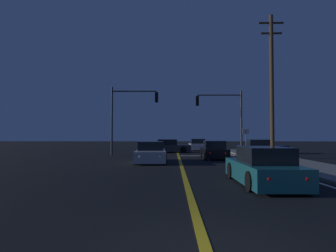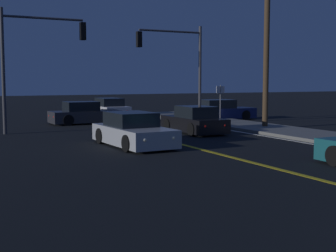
{
  "view_description": "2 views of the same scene",
  "coord_description": "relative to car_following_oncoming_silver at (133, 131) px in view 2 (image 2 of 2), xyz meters",
  "views": [
    {
      "loc": [
        -0.5,
        -4.1,
        1.74
      ],
      "look_at": [
        -0.86,
        17.87,
        2.47
      ],
      "focal_mm": 30.39,
      "sensor_mm": 36.0,
      "label": 1
    },
    {
      "loc": [
        -9.06,
        -2.89,
        2.61
      ],
      "look_at": [
        -1.3,
        12.54,
        0.94
      ],
      "focal_mm": 50.39,
      "sensor_mm": 36.0,
      "label": 2
    }
  ],
  "objects": [
    {
      "name": "car_distant_tail_black",
      "position": [
        4.55,
        3.02,
        -0.0
      ],
      "size": [
        1.84,
        4.2,
        1.34
      ],
      "rotation": [
        0.0,
        0.0,
        -0.01
      ],
      "color": "black",
      "rests_on": "ground"
    },
    {
      "name": "traffic_signal_near_right",
      "position": [
        6.3,
        8.03,
        3.39
      ],
      "size": [
        4.32,
        0.28,
        5.92
      ],
      "rotation": [
        0.0,
        0.0,
        3.14
      ],
      "color": "#38383D",
      "rests_on": "ground"
    },
    {
      "name": "utility_pole_right",
      "position": [
        8.93,
        2.96,
        5.09
      ],
      "size": [
        1.89,
        0.3,
        10.91
      ],
      "color": "#4C3823",
      "rests_on": "ground"
    },
    {
      "name": "car_lead_oncoming_white",
      "position": [
        4.35,
        15.17,
        0.0
      ],
      "size": [
        1.91,
        4.7,
        1.34
      ],
      "rotation": [
        0.0,
        0.0,
        0.0
      ],
      "color": "silver",
      "rests_on": "ground"
    },
    {
      "name": "car_following_oncoming_silver",
      "position": [
        0.0,
        0.0,
        0.0
      ],
      "size": [
        2.12,
        4.43,
        1.34
      ],
      "rotation": [
        0.0,
        0.0,
        3.19
      ],
      "color": "#B2B5BA",
      "rests_on": "ground"
    },
    {
      "name": "traffic_signal_far_left",
      "position": [
        -2.53,
        6.63,
        3.48
      ],
      "size": [
        4.21,
        0.28,
        6.08
      ],
      "color": "#38383D",
      "rests_on": "ground"
    },
    {
      "name": "car_parked_curb_charcoal",
      "position": [
        1.08,
        10.31,
        -0.0
      ],
      "size": [
        4.22,
        1.93,
        1.34
      ],
      "rotation": [
        0.0,
        0.0,
        -1.55
      ],
      "color": "#2D2D33",
      "rests_on": "ground"
    },
    {
      "name": "car_side_waiting_navy",
      "position": [
        9.99,
        9.03,
        -0.0
      ],
      "size": [
        4.61,
        1.99,
        1.34
      ],
      "rotation": [
        0.0,
        0.0,
        -1.61
      ],
      "color": "navy",
      "rests_on": "ground"
    },
    {
      "name": "lane_line_center",
      "position": [
        1.92,
        -3.6,
        -0.58
      ],
      "size": [
        0.2,
        36.82,
        0.01
      ],
      "primitive_type": "cube",
      "color": "gold",
      "rests_on": "ground"
    },
    {
      "name": "street_sign_corner",
      "position": [
        7.53,
        5.23,
        0.99
      ],
      "size": [
        0.56,
        0.08,
        2.34
      ],
      "color": "slate",
      "rests_on": "ground"
    },
    {
      "name": "lane_line_edge_right",
      "position": [
        6.78,
        -3.6,
        -0.58
      ],
      "size": [
        0.16,
        36.82,
        0.01
      ],
      "primitive_type": "cube",
      "color": "silver",
      "rests_on": "ground"
    },
    {
      "name": "stop_bar",
      "position": [
        4.47,
        5.73,
        -0.58
      ],
      "size": [
        5.11,
        0.5,
        0.01
      ],
      "primitive_type": "cube",
      "color": "silver",
      "rests_on": "ground"
    }
  ]
}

